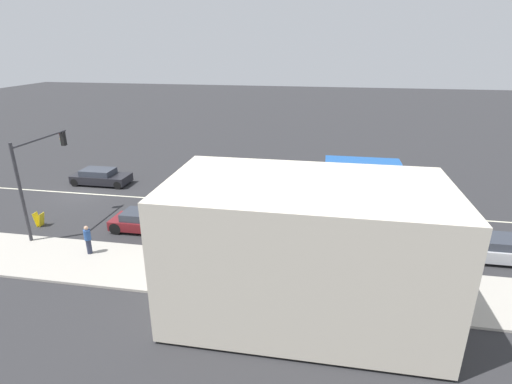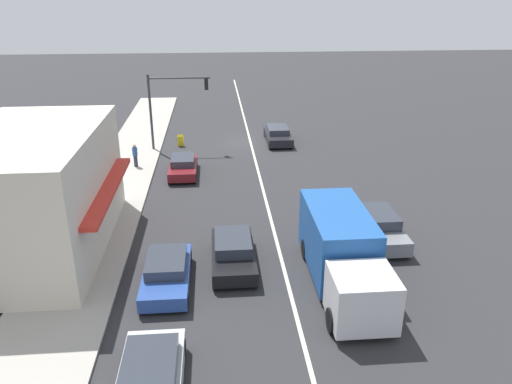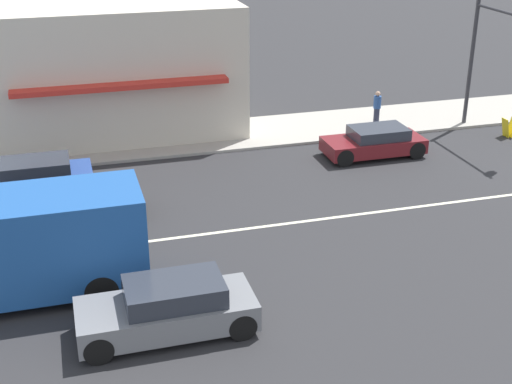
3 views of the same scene
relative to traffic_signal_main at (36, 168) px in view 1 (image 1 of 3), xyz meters
The scene contains 14 objects.
ground_plane 17.98m from the traffic_signal_main, 110.43° to the left, with size 160.00×160.00×0.00m, color #2B2B2D.
sidewalk_right 17.61m from the traffic_signal_main, 80.37° to the left, with size 4.00×73.00×0.12m, color #A8A399.
lane_marking_center 7.42m from the traffic_signal_main, 165.76° to the right, with size 0.16×60.00×0.01m, color beige.
building_corner_store 16.18m from the traffic_signal_main, 72.28° to the left, with size 6.56×10.61×5.55m.
traffic_signal_main is the anchor object (origin of this frame).
pedestrian 5.48m from the traffic_signal_main, 61.78° to the left, with size 0.34×0.34×1.58m.
warning_aframe_sign 3.65m from the traffic_signal_main, 121.46° to the right, with size 0.45×0.53×0.84m.
delivery_truck 21.31m from the traffic_signal_main, 113.16° to the left, with size 2.44×7.50×2.87m.
suv_black 18.37m from the traffic_signal_main, 102.54° to the left, with size 1.89×4.35×1.29m.
coupe_blue 19.38m from the traffic_signal_main, 93.38° to the left, with size 1.88×4.33×1.22m.
suv_grey 19.60m from the traffic_signal_main, 125.12° to the left, with size 1.78×4.38×1.42m.
sedan_dark 9.06m from the traffic_signal_main, behind, with size 1.90×4.41×1.22m.
sedan_maroon 6.68m from the traffic_signal_main, 101.18° to the left, with size 1.77×4.05×1.20m.
sedan_silver 25.48m from the traffic_signal_main, 92.55° to the left, with size 1.91×4.37×1.24m.
Camera 1 is at (25.04, 17.48, 10.53)m, focal length 28.00 mm.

